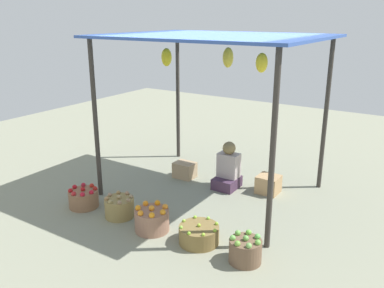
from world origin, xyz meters
The scene contains 10 objects.
ground_plane centered at (0.00, 0.00, 0.00)m, with size 14.00×14.00×0.00m, color gray.
market_stall_structure centered at (0.00, 0.01, 2.25)m, with size 3.12×2.47×2.45m.
vendor_person centered at (0.15, 0.25, 0.30)m, with size 0.36×0.44×0.78m.
basket_red_apples centered at (-1.30, -1.53, 0.13)m, with size 0.43×0.43×0.31m.
basket_potatoes centered at (-0.65, -1.47, 0.14)m, with size 0.41×0.41×0.33m.
basket_oranges centered at (-0.02, -1.53, 0.15)m, with size 0.45×0.45×0.36m.
basket_limes centered at (0.66, -1.46, 0.11)m, with size 0.50×0.50×0.26m.
basket_green_apples centered at (1.32, -1.52, 0.15)m, with size 0.38×0.38×0.34m.
wooden_crate_near_vendor centered at (-0.69, 0.23, 0.14)m, with size 0.35×0.28×0.27m, color tan.
wooden_crate_stacked_rear centered at (0.79, 0.42, 0.14)m, with size 0.34×0.33×0.28m, color tan.
Camera 1 is at (3.02, -5.28, 2.72)m, focal length 38.19 mm.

